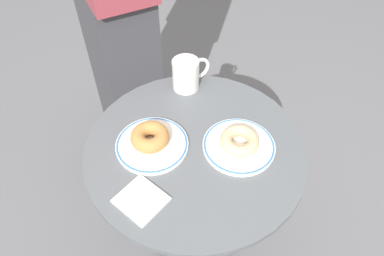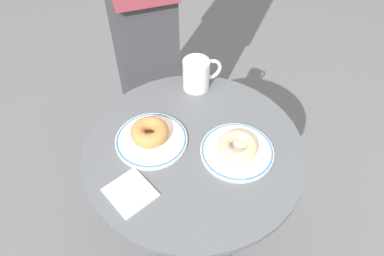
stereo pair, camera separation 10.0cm
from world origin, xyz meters
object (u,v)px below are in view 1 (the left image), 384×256
object	(u,v)px
cafe_table	(195,191)
person_figure	(112,3)
plate_left	(152,144)
paper_napkin	(141,200)
plate_right	(239,146)
donut_old_fashioned	(150,137)
donut_glazed	(240,141)
coffee_mug	(187,74)

from	to	relation	value
cafe_table	person_figure	xyz separation A→B (m)	(-0.50, 0.47, 0.35)
plate_left	paper_napkin	bearing A→B (deg)	-75.08
plate_right	donut_old_fashioned	distance (m)	0.25
donut_old_fashioned	paper_napkin	distance (m)	0.19
donut_glazed	person_figure	world-z (taller)	person_figure
coffee_mug	donut_old_fashioned	bearing A→B (deg)	-92.53
plate_right	cafe_table	bearing A→B (deg)	-161.40
person_figure	donut_glazed	bearing A→B (deg)	-34.83
donut_old_fashioned	coffee_mug	xyz separation A→B (m)	(0.01, 0.27, 0.02)
plate_left	donut_old_fashioned	xyz separation A→B (m)	(-0.01, 0.00, 0.03)
plate_right	donut_old_fashioned	world-z (taller)	donut_old_fashioned
paper_napkin	donut_glazed	bearing A→B (deg)	53.19
donut_glazed	paper_napkin	xyz separation A→B (m)	(-0.19, -0.25, -0.03)
donut_old_fashioned	donut_glazed	bearing A→B (deg)	17.14
paper_napkin	person_figure	world-z (taller)	person_figure
cafe_table	coffee_mug	bearing A→B (deg)	115.55
plate_left	plate_right	world-z (taller)	same
donut_old_fashioned	coffee_mug	world-z (taller)	coffee_mug
coffee_mug	plate_left	bearing A→B (deg)	-91.08
plate_right	donut_glazed	bearing A→B (deg)	45.00
cafe_table	plate_left	world-z (taller)	plate_left
cafe_table	donut_glazed	bearing A→B (deg)	18.60
cafe_table	donut_glazed	size ratio (longest dim) A/B	6.90
donut_glazed	paper_napkin	bearing A→B (deg)	-126.81
plate_left	donut_old_fashioned	distance (m)	0.03
donut_old_fashioned	person_figure	distance (m)	0.63
plate_right	paper_napkin	bearing A→B (deg)	-126.81
plate_left	plate_right	xyz separation A→B (m)	(0.23, 0.08, -0.00)
donut_glazed	paper_napkin	size ratio (longest dim) A/B	0.97
coffee_mug	person_figure	size ratio (longest dim) A/B	0.06
plate_left	paper_napkin	world-z (taller)	plate_left
plate_right	coffee_mug	bearing A→B (deg)	139.63
cafe_table	donut_glazed	distance (m)	0.30
donut_glazed	paper_napkin	world-z (taller)	donut_glazed
cafe_table	plate_right	world-z (taller)	plate_right
donut_old_fashioned	donut_glazed	size ratio (longest dim) A/B	0.99
donut_glazed	person_figure	bearing A→B (deg)	145.17
cafe_table	donut_old_fashioned	world-z (taller)	donut_old_fashioned
plate_left	person_figure	bearing A→B (deg)	127.01
plate_left	person_figure	distance (m)	0.64
plate_right	paper_napkin	xyz separation A→B (m)	(-0.19, -0.25, -0.00)
person_figure	donut_old_fashioned	bearing A→B (deg)	-53.22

